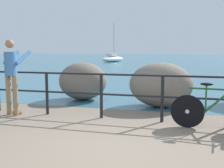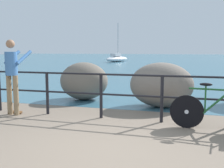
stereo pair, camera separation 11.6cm
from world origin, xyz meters
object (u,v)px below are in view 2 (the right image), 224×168
at_px(bicycle, 224,108).
at_px(person_at_railing, 12,73).
at_px(sailboat, 117,59).
at_px(breakwater_boulder_left, 84,81).
at_px(breakwater_boulder_main, 161,85).

bearing_deg(bicycle, person_at_railing, -174.77).
relative_size(person_at_railing, sailboat, 0.36).
bearing_deg(breakwater_boulder_left, breakwater_boulder_main, -10.54).
distance_m(breakwater_boulder_main, breakwater_boulder_left, 2.47).
height_order(bicycle, sailboat, sailboat).
distance_m(bicycle, breakwater_boulder_left, 4.49).
bearing_deg(sailboat, breakwater_boulder_left, -148.33).
xyz_separation_m(breakwater_boulder_left, sailboat, (-5.86, 25.72, -0.16)).
bearing_deg(person_at_railing, breakwater_boulder_main, -53.81).
bearing_deg(bicycle, breakwater_boulder_left, 153.87).
xyz_separation_m(breakwater_boulder_main, breakwater_boulder_left, (-2.43, 0.45, -0.02)).
distance_m(person_at_railing, breakwater_boulder_main, 3.81).
relative_size(breakwater_boulder_main, breakwater_boulder_left, 1.14).
xyz_separation_m(person_at_railing, breakwater_boulder_left, (0.87, 2.32, -0.41)).
distance_m(breakwater_boulder_main, sailboat, 27.45).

